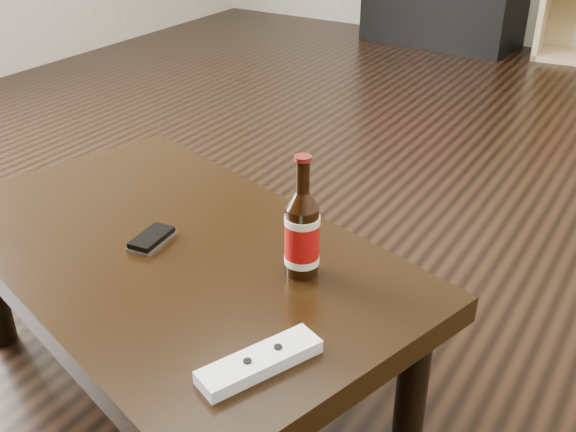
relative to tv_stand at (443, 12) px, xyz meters
The scene contains 6 objects.
floor 2.93m from the tv_stand, 75.30° to the right, with size 5.00×6.00×0.01m, color black.
tv_stand is the anchor object (origin of this frame).
coffee_table 3.42m from the tv_stand, 79.25° to the right, with size 1.17×0.88×0.39m.
beer_bottle 3.44m from the tv_stand, 74.52° to the right, with size 0.08×0.08×0.24m.
phone 3.43m from the tv_stand, 79.84° to the right, with size 0.06×0.11×0.02m.
remote 3.71m from the tv_stand, 74.40° to the right, with size 0.13×0.21×0.02m.
Camera 1 is at (0.70, -1.39, 1.08)m, focal length 42.00 mm.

